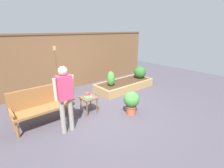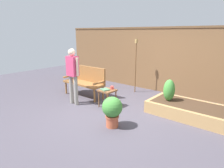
{
  "view_description": "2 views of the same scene",
  "coord_description": "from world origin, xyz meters",
  "px_view_note": "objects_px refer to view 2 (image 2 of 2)",
  "views": [
    {
      "loc": [
        -2.56,
        -3.34,
        2.29
      ],
      "look_at": [
        0.65,
        0.48,
        0.61
      ],
      "focal_mm": 26.26,
      "sensor_mm": 36.0,
      "label": 1
    },
    {
      "loc": [
        3.02,
        -3.51,
        1.98
      ],
      "look_at": [
        -0.22,
        0.36,
        0.65
      ],
      "focal_mm": 31.69,
      "sensor_mm": 36.0,
      "label": 2
    }
  ],
  "objects_px": {
    "garden_bench": "(86,79)",
    "potted_boxwood": "(112,110)",
    "cup_on_table": "(112,88)",
    "person_by_bench": "(73,72)",
    "shrub_near_bench": "(169,90)",
    "side_table": "(107,93)",
    "tiki_torch": "(136,57)",
    "book_on_table": "(105,89)"
  },
  "relations": [
    {
      "from": "cup_on_table",
      "to": "tiki_torch",
      "type": "height_order",
      "value": "tiki_torch"
    },
    {
      "from": "cup_on_table",
      "to": "person_by_bench",
      "type": "height_order",
      "value": "person_by_bench"
    },
    {
      "from": "shrub_near_bench",
      "to": "side_table",
      "type": "bearing_deg",
      "value": -152.79
    },
    {
      "from": "garden_bench",
      "to": "side_table",
      "type": "relative_size",
      "value": 3.0
    },
    {
      "from": "side_table",
      "to": "cup_on_table",
      "type": "relative_size",
      "value": 3.69
    },
    {
      "from": "side_table",
      "to": "person_by_bench",
      "type": "xyz_separation_m",
      "value": [
        -0.86,
        -0.45,
        0.54
      ]
    },
    {
      "from": "potted_boxwood",
      "to": "tiki_torch",
      "type": "distance_m",
      "value": 2.8
    },
    {
      "from": "potted_boxwood",
      "to": "shrub_near_bench",
      "type": "relative_size",
      "value": 1.23
    },
    {
      "from": "cup_on_table",
      "to": "garden_bench",
      "type": "bearing_deg",
      "value": 172.69
    },
    {
      "from": "side_table",
      "to": "shrub_near_bench",
      "type": "xyz_separation_m",
      "value": [
        1.42,
        0.73,
        0.18
      ]
    },
    {
      "from": "potted_boxwood",
      "to": "tiki_torch",
      "type": "bearing_deg",
      "value": 113.03
    },
    {
      "from": "tiki_torch",
      "to": "book_on_table",
      "type": "bearing_deg",
      "value": -84.86
    },
    {
      "from": "tiki_torch",
      "to": "person_by_bench",
      "type": "relative_size",
      "value": 1.14
    },
    {
      "from": "tiki_torch",
      "to": "person_by_bench",
      "type": "height_order",
      "value": "tiki_torch"
    },
    {
      "from": "cup_on_table",
      "to": "shrub_near_bench",
      "type": "distance_m",
      "value": 1.5
    },
    {
      "from": "book_on_table",
      "to": "cup_on_table",
      "type": "bearing_deg",
      "value": 80.3
    },
    {
      "from": "cup_on_table",
      "to": "potted_boxwood",
      "type": "distance_m",
      "value": 1.27
    },
    {
      "from": "book_on_table",
      "to": "shrub_near_bench",
      "type": "xyz_separation_m",
      "value": [
        1.46,
        0.79,
        0.08
      ]
    },
    {
      "from": "cup_on_table",
      "to": "book_on_table",
      "type": "height_order",
      "value": "cup_on_table"
    },
    {
      "from": "shrub_near_bench",
      "to": "person_by_bench",
      "type": "relative_size",
      "value": 0.35
    },
    {
      "from": "garden_bench",
      "to": "cup_on_table",
      "type": "distance_m",
      "value": 1.23
    },
    {
      "from": "potted_boxwood",
      "to": "shrub_near_bench",
      "type": "xyz_separation_m",
      "value": [
        0.56,
        1.56,
        0.18
      ]
    },
    {
      "from": "shrub_near_bench",
      "to": "tiki_torch",
      "type": "bearing_deg",
      "value": 150.55
    },
    {
      "from": "garden_bench",
      "to": "tiki_torch",
      "type": "bearing_deg",
      "value": 53.92
    },
    {
      "from": "garden_bench",
      "to": "shrub_near_bench",
      "type": "bearing_deg",
      "value": 9.67
    },
    {
      "from": "book_on_table",
      "to": "tiki_torch",
      "type": "bearing_deg",
      "value": 110.1
    },
    {
      "from": "garden_bench",
      "to": "book_on_table",
      "type": "distance_m",
      "value": 1.19
    },
    {
      "from": "side_table",
      "to": "person_by_bench",
      "type": "bearing_deg",
      "value": -152.64
    },
    {
      "from": "side_table",
      "to": "tiki_torch",
      "type": "relative_size",
      "value": 0.27
    },
    {
      "from": "potted_boxwood",
      "to": "person_by_bench",
      "type": "bearing_deg",
      "value": 167.5
    },
    {
      "from": "cup_on_table",
      "to": "shrub_near_bench",
      "type": "height_order",
      "value": "shrub_near_bench"
    },
    {
      "from": "book_on_table",
      "to": "tiki_torch",
      "type": "distance_m",
      "value": 1.84
    },
    {
      "from": "side_table",
      "to": "shrub_near_bench",
      "type": "distance_m",
      "value": 1.61
    },
    {
      "from": "book_on_table",
      "to": "potted_boxwood",
      "type": "relative_size",
      "value": 0.33
    },
    {
      "from": "shrub_near_bench",
      "to": "person_by_bench",
      "type": "bearing_deg",
      "value": -152.73
    },
    {
      "from": "tiki_torch",
      "to": "side_table",
      "type": "bearing_deg",
      "value": -83.57
    },
    {
      "from": "side_table",
      "to": "shrub_near_bench",
      "type": "bearing_deg",
      "value": 27.21
    },
    {
      "from": "shrub_near_bench",
      "to": "person_by_bench",
      "type": "xyz_separation_m",
      "value": [
        -2.29,
        -1.18,
        0.36
      ]
    },
    {
      "from": "book_on_table",
      "to": "shrub_near_bench",
      "type": "bearing_deg",
      "value": 43.32
    },
    {
      "from": "potted_boxwood",
      "to": "tiki_torch",
      "type": "relative_size",
      "value": 0.38
    },
    {
      "from": "garden_bench",
      "to": "shrub_near_bench",
      "type": "distance_m",
      "value": 2.63
    },
    {
      "from": "garden_bench",
      "to": "potted_boxwood",
      "type": "distance_m",
      "value": 2.33
    }
  ]
}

